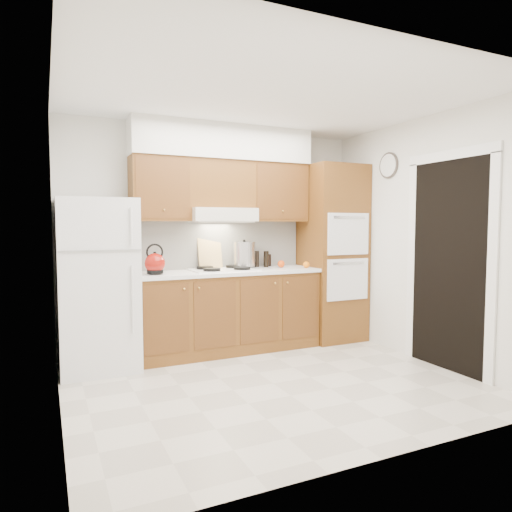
# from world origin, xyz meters

# --- Properties ---
(floor) EXTENTS (3.60, 3.60, 0.00)m
(floor) POSITION_xyz_m (0.00, 0.00, 0.00)
(floor) COLOR beige
(floor) RESTS_ON ground
(ceiling) EXTENTS (3.60, 3.60, 0.00)m
(ceiling) POSITION_xyz_m (0.00, 0.00, 2.60)
(ceiling) COLOR white
(ceiling) RESTS_ON wall_back
(wall_back) EXTENTS (3.60, 0.02, 2.60)m
(wall_back) POSITION_xyz_m (0.00, 1.50, 1.30)
(wall_back) COLOR silver
(wall_back) RESTS_ON floor
(wall_left) EXTENTS (0.02, 3.00, 2.60)m
(wall_left) POSITION_xyz_m (-1.80, 0.00, 1.30)
(wall_left) COLOR silver
(wall_left) RESTS_ON floor
(wall_right) EXTENTS (0.02, 3.00, 2.60)m
(wall_right) POSITION_xyz_m (1.80, 0.00, 1.30)
(wall_right) COLOR silver
(wall_right) RESTS_ON floor
(fridge) EXTENTS (0.75, 0.72, 1.72)m
(fridge) POSITION_xyz_m (-1.41, 1.14, 0.86)
(fridge) COLOR white
(fridge) RESTS_ON floor
(base_cabinets) EXTENTS (2.11, 0.60, 0.90)m
(base_cabinets) POSITION_xyz_m (0.02, 1.20, 0.45)
(base_cabinets) COLOR brown
(base_cabinets) RESTS_ON floor
(countertop) EXTENTS (2.13, 0.62, 0.04)m
(countertop) POSITION_xyz_m (0.03, 1.19, 0.92)
(countertop) COLOR white
(countertop) RESTS_ON base_cabinets
(backsplash) EXTENTS (2.11, 0.03, 0.56)m
(backsplash) POSITION_xyz_m (0.02, 1.49, 1.22)
(backsplash) COLOR white
(backsplash) RESTS_ON countertop
(oven_cabinet) EXTENTS (0.70, 0.65, 2.20)m
(oven_cabinet) POSITION_xyz_m (1.44, 1.18, 1.10)
(oven_cabinet) COLOR brown
(oven_cabinet) RESTS_ON floor
(upper_cab_left) EXTENTS (0.63, 0.33, 0.70)m
(upper_cab_left) POSITION_xyz_m (-0.71, 1.33, 1.85)
(upper_cab_left) COLOR brown
(upper_cab_left) RESTS_ON wall_back
(upper_cab_right) EXTENTS (0.73, 0.33, 0.70)m
(upper_cab_right) POSITION_xyz_m (0.72, 1.33, 1.85)
(upper_cab_right) COLOR brown
(upper_cab_right) RESTS_ON wall_back
(range_hood) EXTENTS (0.75, 0.45, 0.15)m
(range_hood) POSITION_xyz_m (-0.02, 1.27, 1.57)
(range_hood) COLOR silver
(range_hood) RESTS_ON wall_back
(upper_cab_over_hood) EXTENTS (0.75, 0.33, 0.55)m
(upper_cab_over_hood) POSITION_xyz_m (-0.02, 1.33, 1.92)
(upper_cab_over_hood) COLOR brown
(upper_cab_over_hood) RESTS_ON range_hood
(soffit) EXTENTS (2.13, 0.36, 0.40)m
(soffit) POSITION_xyz_m (0.03, 1.32, 2.40)
(soffit) COLOR silver
(soffit) RESTS_ON wall_back
(cooktop) EXTENTS (0.74, 0.50, 0.01)m
(cooktop) POSITION_xyz_m (-0.02, 1.21, 0.95)
(cooktop) COLOR white
(cooktop) RESTS_ON countertop
(doorway) EXTENTS (0.02, 0.90, 2.10)m
(doorway) POSITION_xyz_m (1.79, -0.35, 1.05)
(doorway) COLOR black
(doorway) RESTS_ON floor
(wall_clock) EXTENTS (0.02, 0.30, 0.30)m
(wall_clock) POSITION_xyz_m (1.79, 0.55, 2.15)
(wall_clock) COLOR #3F3833
(wall_clock) RESTS_ON wall_right
(kettle) EXTENTS (0.27, 0.27, 0.21)m
(kettle) POSITION_xyz_m (-0.83, 1.10, 1.06)
(kettle) COLOR maroon
(kettle) RESTS_ON countertop
(cutting_board) EXTENTS (0.29, 0.11, 0.38)m
(cutting_board) POSITION_xyz_m (-0.10, 1.45, 1.14)
(cutting_board) COLOR tan
(cutting_board) RESTS_ON countertop
(stock_pot) EXTENTS (0.28, 0.28, 0.28)m
(stock_pot) POSITION_xyz_m (0.28, 1.32, 1.11)
(stock_pot) COLOR #B5B4B9
(stock_pot) RESTS_ON cooktop
(condiment_a) EXTENTS (0.06, 0.06, 0.20)m
(condiment_a) POSITION_xyz_m (0.50, 1.42, 1.04)
(condiment_a) COLOR black
(condiment_a) RESTS_ON countertop
(condiment_b) EXTENTS (0.07, 0.07, 0.20)m
(condiment_b) POSITION_xyz_m (0.59, 1.35, 1.04)
(condiment_b) COLOR black
(condiment_b) RESTS_ON countertop
(condiment_c) EXTENTS (0.06, 0.06, 0.15)m
(condiment_c) POSITION_xyz_m (0.68, 1.45, 1.02)
(condiment_c) COLOR black
(condiment_c) RESTS_ON countertop
(orange_near) EXTENTS (0.10, 0.10, 0.08)m
(orange_near) POSITION_xyz_m (0.98, 1.04, 0.98)
(orange_near) COLOR orange
(orange_near) RESTS_ON countertop
(orange_far) EXTENTS (0.10, 0.10, 0.09)m
(orange_far) POSITION_xyz_m (0.73, 1.23, 0.98)
(orange_far) COLOR #DF510B
(orange_far) RESTS_ON countertop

